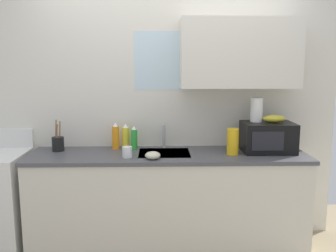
# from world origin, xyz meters

# --- Properties ---
(kitchen_wall_assembly) EXTENTS (3.27, 0.42, 2.50)m
(kitchen_wall_assembly) POSITION_xyz_m (0.13, 0.31, 1.36)
(kitchen_wall_assembly) COLOR silver
(kitchen_wall_assembly) RESTS_ON ground
(counter_unit) EXTENTS (2.50, 0.63, 0.90)m
(counter_unit) POSITION_xyz_m (-0.00, 0.00, 0.46)
(counter_unit) COLOR silver
(counter_unit) RESTS_ON ground
(sink_faucet) EXTENTS (0.03, 0.03, 0.22)m
(sink_faucet) POSITION_xyz_m (-0.03, 0.24, 1.01)
(sink_faucet) COLOR #B2B5BA
(sink_faucet) RESTS_ON counter_unit
(microwave) EXTENTS (0.46, 0.35, 0.27)m
(microwave) POSITION_xyz_m (0.91, 0.05, 1.04)
(microwave) COLOR black
(microwave) RESTS_ON counter_unit
(banana_bunch) EXTENTS (0.20, 0.11, 0.07)m
(banana_bunch) POSITION_xyz_m (0.96, 0.05, 1.20)
(banana_bunch) COLOR gold
(banana_bunch) RESTS_ON microwave
(paper_towel_roll) EXTENTS (0.11, 0.11, 0.22)m
(paper_towel_roll) POSITION_xyz_m (0.81, 0.10, 1.28)
(paper_towel_roll) COLOR white
(paper_towel_roll) RESTS_ON microwave
(dish_soap_bottle_green) EXTENTS (0.06, 0.06, 0.23)m
(dish_soap_bottle_green) POSITION_xyz_m (-0.31, 0.16, 1.01)
(dish_soap_bottle_green) COLOR green
(dish_soap_bottle_green) RESTS_ON counter_unit
(dish_soap_bottle_yellow) EXTENTS (0.07, 0.07, 0.24)m
(dish_soap_bottle_yellow) POSITION_xyz_m (-0.40, 0.22, 1.01)
(dish_soap_bottle_yellow) COLOR yellow
(dish_soap_bottle_yellow) RESTS_ON counter_unit
(dish_soap_bottle_orange) EXTENTS (0.07, 0.07, 0.25)m
(dish_soap_bottle_orange) POSITION_xyz_m (-0.49, 0.19, 1.02)
(dish_soap_bottle_orange) COLOR orange
(dish_soap_bottle_orange) RESTS_ON counter_unit
(cereal_canister) EXTENTS (0.10, 0.10, 0.23)m
(cereal_canister) POSITION_xyz_m (0.57, -0.05, 1.02)
(cereal_canister) COLOR gold
(cereal_canister) RESTS_ON counter_unit
(mug_white) EXTENTS (0.08, 0.08, 0.09)m
(mug_white) POSITION_xyz_m (-0.35, -0.14, 0.95)
(mug_white) COLOR white
(mug_white) RESTS_ON counter_unit
(utensil_crock) EXTENTS (0.11, 0.11, 0.29)m
(utensil_crock) POSITION_xyz_m (-1.01, 0.12, 0.97)
(utensil_crock) COLOR black
(utensil_crock) RESTS_ON counter_unit
(small_bowl) EXTENTS (0.13, 0.13, 0.06)m
(small_bowl) POSITION_xyz_m (-0.13, -0.20, 0.93)
(small_bowl) COLOR beige
(small_bowl) RESTS_ON counter_unit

